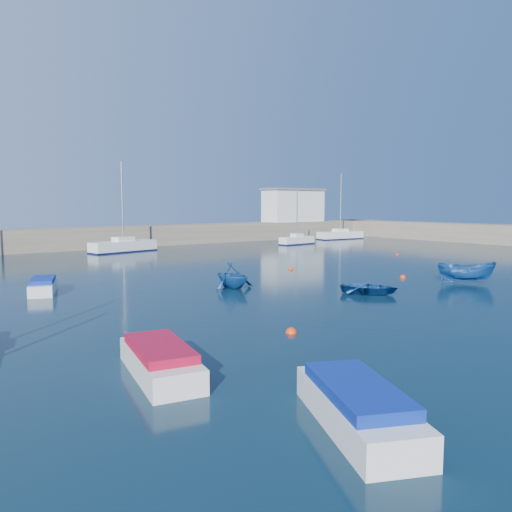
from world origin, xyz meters
TOP-DOWN VIEW (x-y plane):
  - ground at (0.00, 0.00)m, footprint 220.00×220.00m
  - back_wall at (0.00, 46.00)m, footprint 96.00×4.50m
  - right_arm at (44.00, 32.00)m, footprint 4.50×32.00m
  - harbor_office at (30.00, 46.00)m, footprint 10.00×4.00m
  - sailboat_6 at (-1.50, 39.16)m, footprint 7.98×3.67m
  - sailboat_7 at (21.37, 35.45)m, footprint 5.54×2.01m
  - sailboat_8 at (33.68, 39.13)m, footprint 7.87×2.77m
  - motorboat_0 at (-16.67, -0.75)m, footprint 2.46×4.77m
  - motorboat_1 at (-15.72, 16.81)m, footprint 2.52×4.02m
  - motorboat_3 at (-14.55, -6.92)m, footprint 3.45×4.88m
  - dinghy_center at (-0.22, 4.81)m, footprint 3.80×4.11m
  - dinghy_left at (-5.59, 11.46)m, footprint 2.84×3.23m
  - dinghy_right at (8.33, 3.57)m, footprint 3.55×3.75m
  - buoy_0 at (-10.01, 0.67)m, footprint 0.48×0.48m
  - buoy_1 at (6.86, 7.64)m, footprint 0.47×0.47m
  - buoy_2 at (15.69, 10.01)m, footprint 0.41×0.41m
  - buoy_3 at (3.54, 16.21)m, footprint 0.40×0.40m
  - buoy_4 at (20.35, 18.35)m, footprint 0.37×0.37m

SIDE VIEW (x-z plane):
  - ground at x=0.00m, z-range 0.00..0.00m
  - buoy_0 at x=-10.01m, z-range -0.24..0.24m
  - buoy_1 at x=6.86m, z-range -0.23..0.23m
  - buoy_2 at x=15.69m, z-range -0.20..0.20m
  - buoy_3 at x=3.54m, z-range -0.20..0.20m
  - buoy_4 at x=20.35m, z-range -0.19..0.19m
  - dinghy_center at x=-0.22m, z-range 0.00..0.69m
  - motorboat_1 at x=-15.72m, z-range -0.03..0.90m
  - motorboat_0 at x=-16.67m, z-range -0.03..0.99m
  - motorboat_3 at x=-14.55m, z-range -0.03..1.05m
  - sailboat_7 at x=21.37m, z-range -3.05..4.21m
  - sailboat_8 at x=33.68m, z-range -4.38..5.67m
  - sailboat_6 at x=-1.50m, z-range -4.36..5.72m
  - dinghy_right at x=8.33m, z-range 0.00..1.45m
  - dinghy_left at x=-5.59m, z-range 0.00..1.60m
  - back_wall at x=0.00m, z-range 0.00..2.60m
  - right_arm at x=44.00m, z-range 0.00..2.60m
  - harbor_office at x=30.00m, z-range 2.60..7.60m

